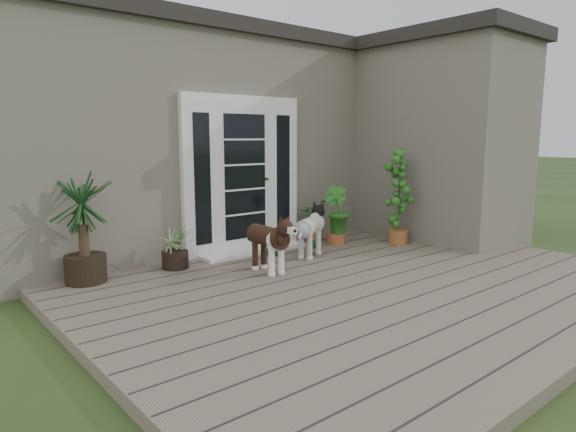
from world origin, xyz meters
TOP-DOWN VIEW (x-y plane):
  - deck at (0.00, 0.40)m, footprint 6.20×4.60m
  - house_main at (0.00, 4.65)m, footprint 7.40×4.00m
  - roof_main at (0.00, 4.65)m, footprint 7.60×4.20m
  - house_wing at (2.90, 1.50)m, footprint 1.60×2.40m
  - roof_wing at (2.90, 1.50)m, footprint 1.80×2.60m
  - door_unit at (-0.20, 2.60)m, footprint 1.90×0.14m
  - door_step at (-0.20, 2.40)m, footprint 1.60×0.40m
  - brindle_dog at (-0.68, 1.43)m, footprint 0.36×0.78m
  - white_dog at (0.23, 1.69)m, footprint 0.80×0.61m
  - spider_plant at (-1.43, 2.31)m, footprint 0.65×0.65m
  - yucca at (-2.47, 2.40)m, footprint 0.98×0.98m
  - herb_a at (0.96, 2.40)m, footprint 0.56×0.56m
  - herb_b at (1.09, 2.04)m, footprint 0.47×0.47m
  - herb_c at (2.30, 2.24)m, footprint 0.49×0.49m
  - sapling at (1.81, 1.45)m, footprint 0.46×0.46m
  - clog_left at (-0.10, 2.05)m, footprint 0.24×0.29m
  - clog_right at (0.70, 2.08)m, footprint 0.23×0.28m

SIDE VIEW (x-z plane):
  - deck at x=0.00m, z-range 0.00..0.12m
  - door_step at x=-0.20m, z-range 0.12..0.17m
  - clog_right at x=0.70m, z-range 0.12..0.20m
  - clog_left at x=-0.10m, z-range 0.12..0.20m
  - herb_c at x=2.30m, z-range 0.12..0.68m
  - herb_a at x=0.96m, z-range 0.12..0.69m
  - spider_plant at x=-1.43m, z-range 0.12..0.69m
  - white_dog at x=0.23m, z-range 0.12..0.73m
  - brindle_dog at x=-0.68m, z-range 0.12..0.75m
  - herb_b at x=1.09m, z-range 0.12..0.77m
  - yucca at x=-2.47m, z-range 0.12..1.34m
  - sapling at x=1.81m, z-range 0.12..1.60m
  - door_unit at x=-0.20m, z-range 0.12..2.27m
  - house_main at x=0.00m, z-range 0.00..3.10m
  - house_wing at x=2.90m, z-range 0.00..3.10m
  - roof_main at x=0.00m, z-range 3.10..3.30m
  - roof_wing at x=2.90m, z-range 3.10..3.30m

